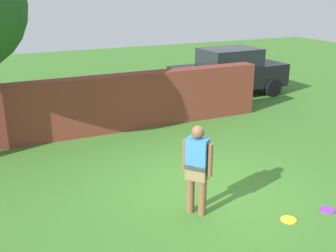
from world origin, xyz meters
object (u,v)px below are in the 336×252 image
Objects in this scene: frisbee_purple at (327,210)px; person at (197,166)px; frisbee_yellow at (289,220)px; car at (229,72)px.

person is at bearing 156.97° from frisbee_purple.
person is 1.82m from frisbee_yellow.
car is 15.76× the size of frisbee_purple.
person is 2.51m from frisbee_purple.
frisbee_yellow is 1.00× the size of frisbee_purple.
person is at bearing -128.69° from car.
car reaches higher than frisbee_yellow.
frisbee_purple is at bearing -112.58° from car.
person is 6.00× the size of frisbee_purple.
frisbee_yellow is (-3.74, -7.66, -0.85)m from car.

